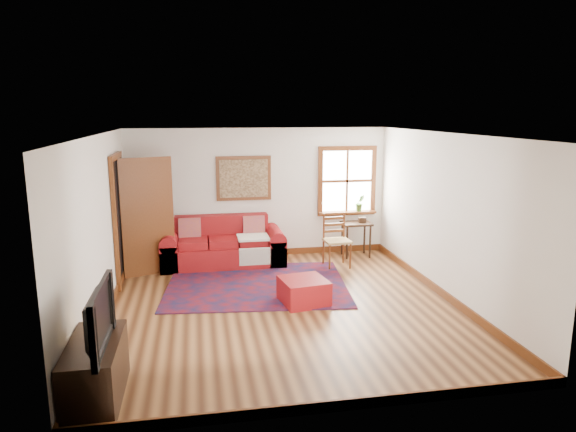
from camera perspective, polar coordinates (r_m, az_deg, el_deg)
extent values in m
plane|color=#492713|center=(7.64, -0.52, -10.00)|extent=(5.50, 5.50, 0.00)
cube|color=silver|center=(9.95, -3.21, 2.55)|extent=(5.00, 0.04, 2.50)
cube|color=silver|center=(4.69, 5.20, -7.93)|extent=(5.00, 0.04, 2.50)
cube|color=silver|center=(7.30, -20.29, -1.51)|extent=(0.04, 5.50, 2.50)
cube|color=silver|center=(8.07, 17.24, -0.09)|extent=(0.04, 5.50, 2.50)
cube|color=white|center=(7.11, -0.56, 9.08)|extent=(5.00, 5.50, 0.04)
cube|color=#623115|center=(10.19, -3.12, -4.08)|extent=(5.00, 0.03, 0.12)
cube|color=#623115|center=(7.64, -19.54, -10.23)|extent=(0.03, 5.50, 0.12)
cube|color=#623115|center=(8.38, 16.65, -8.09)|extent=(0.03, 5.50, 0.12)
cube|color=white|center=(10.27, 6.55, 3.90)|extent=(1.00, 0.02, 1.20)
cube|color=#623115|center=(10.19, 6.66, 7.49)|extent=(1.18, 0.06, 0.09)
cube|color=#623115|center=(10.36, 6.49, 0.35)|extent=(1.18, 0.06, 0.09)
cube|color=#623115|center=(10.11, 3.61, 3.83)|extent=(0.09, 0.06, 1.20)
cube|color=#623115|center=(10.42, 9.45, 3.93)|extent=(0.09, 0.06, 1.20)
cube|color=#623115|center=(10.25, 6.57, 3.89)|extent=(1.00, 0.04, 0.05)
cube|color=#623115|center=(10.29, 6.60, 0.41)|extent=(1.15, 0.20, 0.04)
imported|color=#396423|center=(10.31, 7.99, 1.45)|extent=(0.18, 0.15, 0.33)
cube|color=black|center=(8.88, -18.39, -0.61)|extent=(0.02, 0.90, 2.05)
cube|color=#623115|center=(8.40, -18.65, -1.31)|extent=(0.06, 0.09, 2.05)
cube|color=#623115|center=(9.36, -17.80, 0.03)|extent=(0.06, 0.09, 2.05)
cube|color=#623115|center=(8.73, -18.64, 6.28)|extent=(0.06, 1.08, 0.09)
cube|color=#623115|center=(9.12, -15.32, -0.12)|extent=(0.86, 0.35, 2.05)
cube|color=silver|center=(9.10, -15.36, 0.51)|extent=(0.56, 0.22, 1.33)
cube|color=#623115|center=(9.85, -4.95, 4.20)|extent=(1.05, 0.04, 0.85)
cube|color=tan|center=(9.82, -4.93, 4.17)|extent=(0.92, 0.03, 0.72)
cube|color=#5F0D16|center=(8.53, -3.49, -7.60)|extent=(3.13, 2.61, 0.02)
cube|color=maroon|center=(9.63, -7.20, -4.25)|extent=(2.25, 0.93, 0.39)
cube|color=maroon|center=(9.85, -7.37, -1.26)|extent=(1.75, 0.25, 0.49)
cube|color=maroon|center=(9.62, -13.00, -4.18)|extent=(0.31, 0.93, 0.49)
cube|color=maroon|center=(9.71, -1.48, -3.73)|extent=(0.31, 0.93, 0.49)
cube|color=#C86E1C|center=(9.68, -10.86, -1.42)|extent=(0.41, 0.20, 0.43)
cube|color=#C86E1C|center=(9.73, -3.82, -1.17)|extent=(0.41, 0.20, 0.43)
cube|color=silver|center=(9.42, -3.90, -2.37)|extent=(0.57, 0.51, 0.04)
cube|color=maroon|center=(7.71, 1.75, -8.34)|extent=(0.74, 0.74, 0.37)
cube|color=black|center=(10.09, 7.61, -0.84)|extent=(0.56, 0.42, 0.04)
cylinder|color=black|center=(9.94, 6.58, -3.01)|extent=(0.04, 0.04, 0.64)
cylinder|color=black|center=(10.08, 9.11, -2.87)|extent=(0.04, 0.04, 0.64)
cylinder|color=black|center=(10.26, 6.03, -2.53)|extent=(0.04, 0.04, 0.64)
cylinder|color=black|center=(10.39, 8.49, -2.41)|extent=(0.04, 0.04, 0.64)
cube|color=tan|center=(9.41, 5.46, -2.77)|extent=(0.48, 0.46, 0.04)
cylinder|color=#623115|center=(9.25, 4.65, -4.64)|extent=(0.04, 0.04, 0.47)
cylinder|color=#623115|center=(9.38, 6.94, -4.46)|extent=(0.04, 0.04, 0.47)
cylinder|color=#623115|center=(9.52, 3.98, -2.57)|extent=(0.04, 0.04, 0.97)
cylinder|color=#623115|center=(9.65, 6.21, -2.43)|extent=(0.04, 0.04, 0.97)
cube|color=#623115|center=(9.52, 5.13, -0.94)|extent=(0.39, 0.05, 0.29)
cube|color=black|center=(5.60, -20.60, -15.83)|extent=(0.49, 1.10, 0.60)
imported|color=black|center=(5.24, -21.09, -10.52)|extent=(0.14, 1.06, 0.61)
cylinder|color=silver|center=(5.76, -19.74, -10.72)|extent=(0.12, 0.12, 0.18)
cylinder|color=#FFA53F|center=(5.77, -19.72, -11.00)|extent=(0.07, 0.07, 0.12)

